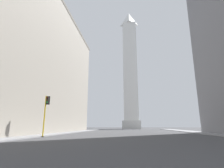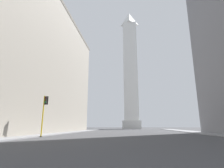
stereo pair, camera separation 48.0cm
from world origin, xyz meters
TOP-DOWN VIEW (x-y plane):
  - sidewalk_left at (-16.15, 33.01)m, footprint 5.00×110.04m
  - sidewalk_right at (16.15, 33.01)m, footprint 5.00×110.04m
  - building_left at (-25.85, 34.97)m, footprint 18.21×59.05m
  - obelisk at (0.00, 91.70)m, footprint 9.37×9.37m
  - traffic_light_mid_left at (-13.42, 24.40)m, footprint 0.76×0.52m

SIDE VIEW (x-z plane):
  - sidewalk_left at x=-16.15m, z-range 0.00..0.15m
  - sidewalk_right at x=16.15m, z-range 0.00..0.15m
  - traffic_light_mid_left at x=-13.42m, z-range 0.98..7.22m
  - building_left at x=-25.85m, z-range 0.01..33.01m
  - obelisk at x=0.00m, z-range -1.07..66.81m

